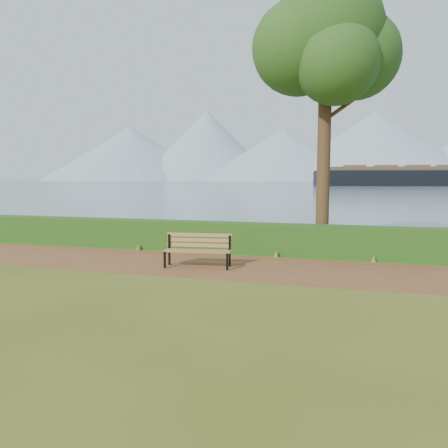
% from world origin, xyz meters
% --- Properties ---
extents(ground, '(140.00, 140.00, 0.00)m').
position_xyz_m(ground, '(0.00, 0.00, 0.00)').
color(ground, '#435017').
rests_on(ground, ground).
extents(path, '(40.00, 3.40, 0.01)m').
position_xyz_m(path, '(0.00, 0.30, 0.01)').
color(path, brown).
rests_on(path, ground).
extents(hedge, '(32.00, 0.85, 1.00)m').
position_xyz_m(hedge, '(0.00, 2.60, 0.50)').
color(hedge, '#154413').
rests_on(hedge, ground).
extents(water, '(700.00, 510.00, 0.00)m').
position_xyz_m(water, '(0.00, 260.00, 0.01)').
color(water, '#4A6277').
rests_on(water, ground).
extents(mountains, '(585.00, 190.00, 70.00)m').
position_xyz_m(mountains, '(-9.17, 406.05, 27.70)').
color(mountains, '#7D91A7').
rests_on(mountains, ground).
extents(bench, '(1.92, 0.79, 0.94)m').
position_xyz_m(bench, '(-0.25, -0.02, 0.54)').
color(bench, black).
rests_on(bench, ground).
extents(tree, '(4.64, 3.80, 9.13)m').
position_xyz_m(tree, '(2.89, 3.28, 6.79)').
color(tree, '#3B2318').
rests_on(tree, ground).
extents(cargo_ship, '(69.56, 24.83, 20.89)m').
position_xyz_m(cargo_ship, '(27.57, 141.72, 3.11)').
color(cargo_ship, black).
rests_on(cargo_ship, ground).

